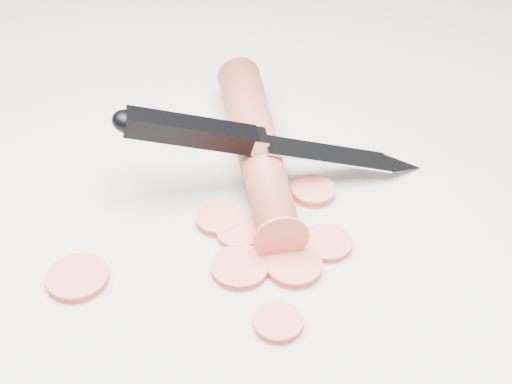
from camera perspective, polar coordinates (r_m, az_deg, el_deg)
name	(u,v)px	position (r m, az deg, el deg)	size (l,w,h in m)	color
ground	(208,206)	(0.51, -3.87, -1.13)	(2.40, 2.40, 0.00)	beige
carrot	(257,146)	(0.54, 0.08, 3.72)	(0.03, 0.03, 0.21)	#C54B34
carrot_slice_0	(77,278)	(0.47, -14.09, -6.67)	(0.04, 0.04, 0.01)	#F3664F
carrot_slice_1	(278,322)	(0.43, 1.79, -10.38)	(0.03, 0.03, 0.01)	#F3664F
carrot_slice_2	(294,266)	(0.47, 3.07, -5.94)	(0.04, 0.04, 0.01)	#F3664F
carrot_slice_3	(239,233)	(0.49, -1.34, -3.33)	(0.03, 0.03, 0.01)	#F3664F
carrot_slice_4	(219,219)	(0.50, -2.97, -2.19)	(0.03, 0.03, 0.01)	#F3664F
carrot_slice_5	(240,267)	(0.47, -1.29, -6.05)	(0.04, 0.04, 0.01)	#F3664F
carrot_slice_6	(327,243)	(0.48, 5.66, -4.10)	(0.03, 0.03, 0.01)	#F3664F
carrot_slice_7	(313,191)	(0.52, 4.59, 0.06)	(0.03, 0.03, 0.01)	#F3664F
kitchen_knife	(276,140)	(0.51, 1.59, 4.15)	(0.23, 0.07, 0.07)	silver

